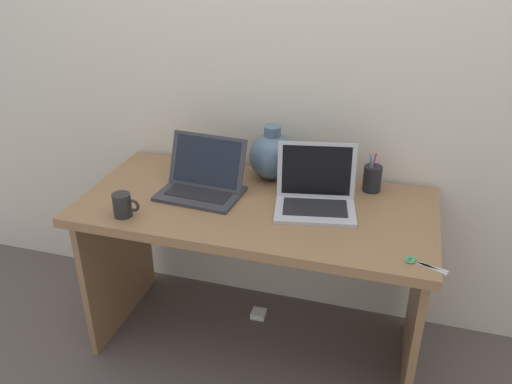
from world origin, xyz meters
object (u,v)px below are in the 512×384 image
at_px(green_vase, 272,155).
at_px(power_brick, 259,314).
at_px(scissors, 418,263).
at_px(laptop_left, 204,179).
at_px(laptop_right, 316,191).
at_px(coffee_mug, 123,205).
at_px(pen_cup, 372,178).

distance_m(green_vase, power_brick, 0.85).
bearing_deg(scissors, green_vase, 141.65).
bearing_deg(power_brick, scissors, -32.30).
bearing_deg(laptop_left, green_vase, 41.98).
bearing_deg(laptop_right, coffee_mug, -157.14).
bearing_deg(scissors, coffee_mug, 179.36).
bearing_deg(scissors, pen_cup, 112.08).
bearing_deg(laptop_right, pen_cup, 43.75).
bearing_deg(pen_cup, power_brick, -171.24).
bearing_deg(power_brick, green_vase, 66.42).
height_order(laptop_left, coffee_mug, laptop_left).
distance_m(laptop_right, pen_cup, 0.29).
xyz_separation_m(laptop_left, green_vase, (0.24, 0.22, 0.05)).
bearing_deg(laptop_left, pen_cup, 17.02).
bearing_deg(pen_cup, laptop_right, -136.25).
distance_m(laptop_right, green_vase, 0.32).
height_order(laptop_left, scissors, laptop_left).
distance_m(laptop_right, scissors, 0.52).
bearing_deg(scissors, power_brick, 147.70).
height_order(laptop_left, power_brick, laptop_left).
distance_m(laptop_left, laptop_right, 0.48).
xyz_separation_m(pen_cup, scissors, (0.21, -0.51, -0.05)).
bearing_deg(coffee_mug, power_brick, 44.31).
height_order(laptop_right, scissors, laptop_right).
bearing_deg(pen_cup, green_vase, 179.08).
relative_size(green_vase, power_brick, 3.48).
bearing_deg(laptop_right, power_brick, 155.55).
bearing_deg(laptop_right, green_vase, 139.19).
xyz_separation_m(coffee_mug, scissors, (1.12, -0.01, -0.04)).
bearing_deg(green_vase, laptop_right, -40.81).
distance_m(scissors, power_brick, 1.10).
bearing_deg(green_vase, scissors, -38.35).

